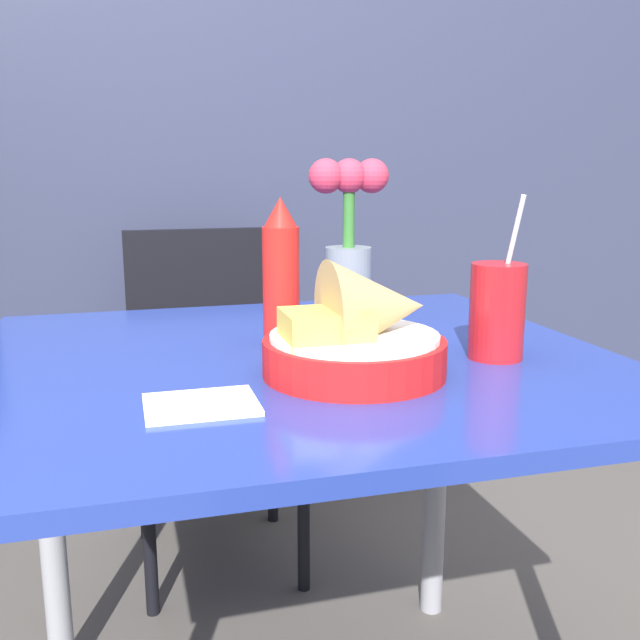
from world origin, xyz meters
TOP-DOWN VIEW (x-y plane):
  - wall_window at (0.00, 1.09)m, footprint 7.00×0.06m
  - dining_table at (0.00, 0.00)m, footprint 0.93×0.84m
  - chair_far_window at (-0.04, 0.79)m, footprint 0.40×0.40m
  - food_basket at (0.06, -0.12)m, footprint 0.25×0.25m
  - ketchup_bottle at (-0.01, 0.07)m, footprint 0.06×0.06m
  - drink_cup at (0.28, -0.09)m, footprint 0.08×0.08m
  - flower_vase at (0.16, 0.26)m, footprint 0.15×0.09m
  - napkin at (-0.17, -0.20)m, footprint 0.13×0.10m

SIDE VIEW (x-z plane):
  - chair_far_window at x=-0.04m, z-range 0.08..0.94m
  - dining_table at x=0.00m, z-range 0.25..0.99m
  - napkin at x=-0.17m, z-range 0.73..0.74m
  - food_basket at x=0.06m, z-range 0.71..0.87m
  - drink_cup at x=0.28m, z-range 0.68..0.92m
  - ketchup_bottle at x=-0.01m, z-range 0.73..0.96m
  - flower_vase at x=0.16m, z-range 0.74..1.03m
  - wall_window at x=0.00m, z-range 0.00..2.60m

